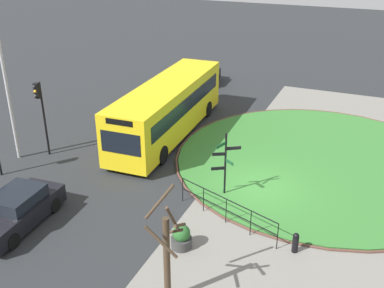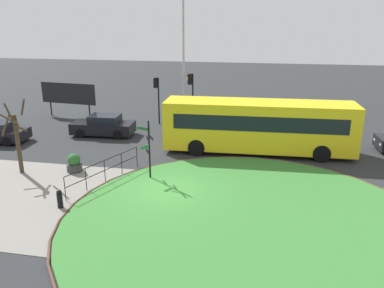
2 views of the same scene
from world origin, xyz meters
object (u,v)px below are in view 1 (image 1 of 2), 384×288
Objects in this scene: signpost_directional at (225,161)px; street_tree_bare at (167,251)px; bus_yellow at (168,108)px; planter_near_signpost at (181,237)px; traffic_light_far at (40,103)px; car_trailing at (202,77)px; lamppost_tall at (3,64)px; bollard_foreground at (295,242)px; car_near_lane at (17,210)px.

signpost_directional is 6.91m from street_tree_bare.
planter_near_signpost is at bearing 26.03° from bus_yellow.
signpost_directional is at bearing 91.64° from traffic_light_far.
car_trailing is at bearing 170.98° from traffic_light_far.
lamppost_tall is (-15.47, 4.26, 4.40)m from car_trailing.
bus_yellow is at bearing 48.53° from bollard_foreground.
signpost_directional is 0.65× the size of car_trailing.
signpost_directional is 0.27× the size of bus_yellow.
car_near_lane is 0.93× the size of car_trailing.
bollard_foreground is 0.21× the size of traffic_light_far.
bus_yellow is at bearing 139.35° from traffic_light_far.
signpost_directional is 0.70× the size of car_near_lane.
lamppost_tall reaches higher than car_near_lane.
traffic_light_far is at bearing 77.84° from bollard_foreground.
lamppost_tall is at bearing -54.03° from traffic_light_far.
traffic_light_far is at bearing -56.66° from lamppost_tall.
lamppost_tall is (-0.81, 1.23, 2.14)m from traffic_light_far.
lamppost_tall is at bearing 81.79° from bollard_foreground.
signpost_directional is 16.47m from car_trailing.
lamppost_tall is (-5.88, 6.01, 3.41)m from bus_yellow.
bus_yellow is 10.83m from planter_near_signpost.
traffic_light_far is (0.17, 10.10, 1.21)m from signpost_directional.
signpost_directional is 4.42m from planter_near_signpost.
lamppost_tall is (4.83, 4.37, 4.41)m from car_near_lane.
bollard_foreground is 4.26m from planter_near_signpost.
bollard_foreground is 0.21× the size of street_tree_bare.
planter_near_signpost is at bearing 16.26° from car_trailing.
signpost_directional is at bearing 53.48° from bollard_foreground.
lamppost_tall is 9.66× the size of planter_near_signpost.
street_tree_bare is at bearing 15.73° from car_trailing.
traffic_light_far is at bearing 66.02° from planter_near_signpost.
lamppost_tall reaches higher than signpost_directional.
lamppost_tall is 2.40× the size of street_tree_bare.
traffic_light_far is (5.64, 3.13, 2.28)m from car_near_lane.
car_trailing reaches higher than bollard_foreground.
traffic_light_far reaches higher than street_tree_bare.
planter_near_signpost is (-3.59, -11.12, -4.65)m from lamppost_tall.
car_near_lane is 20.30m from car_trailing.
lamppost_tall reaches higher than car_trailing.
lamppost_tall is at bearing 72.12° from planter_near_signpost.
signpost_directional is 3.09× the size of planter_near_signpost.
signpost_directional is 3.62× the size of bollard_foreground.
car_trailing reaches higher than planter_near_signpost.
lamppost_tall is (-0.64, 11.33, 3.35)m from signpost_directional.
car_trailing is at bearing 31.65° from bollard_foreground.
planter_near_signpost is 0.25× the size of street_tree_bare.
bollard_foreground is 0.85× the size of planter_near_signpost.
bollard_foreground is at bearing 100.42° from car_near_lane.
car_trailing is 4.73× the size of planter_near_signpost.
bollard_foreground is 12.25m from bus_yellow.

